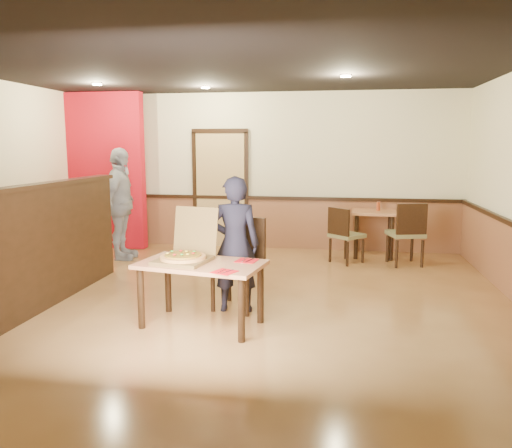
{
  "coord_description": "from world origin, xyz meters",
  "views": [
    {
      "loc": [
        1.34,
        -5.47,
        1.88
      ],
      "look_at": [
        0.44,
        0.0,
        0.99
      ],
      "focal_mm": 35.0,
      "sensor_mm": 36.0,
      "label": 1
    }
  ],
  "objects_px": {
    "side_chair_left": "(344,233)",
    "passerby": "(121,204)",
    "diner_chair": "(240,259)",
    "side_table": "(374,221)",
    "side_chair_right": "(407,231)",
    "pizza_box": "(186,255)",
    "condiment": "(378,206)",
    "main_table": "(201,272)",
    "diner": "(235,244)"
  },
  "relations": [
    {
      "from": "side_chair_left",
      "to": "passerby",
      "type": "distance_m",
      "value": 3.66
    },
    {
      "from": "diner_chair",
      "to": "side_table",
      "type": "xyz_separation_m",
      "value": [
        1.7,
        2.99,
        0.03
      ]
    },
    {
      "from": "side_table",
      "to": "passerby",
      "type": "height_order",
      "value": "passerby"
    },
    {
      "from": "side_chair_right",
      "to": "pizza_box",
      "type": "bearing_deg",
      "value": 34.35
    },
    {
      "from": "side_chair_right",
      "to": "condiment",
      "type": "xyz_separation_m",
      "value": [
        -0.4,
        0.66,
        0.31
      ]
    },
    {
      "from": "diner_chair",
      "to": "condiment",
      "type": "distance_m",
      "value": 3.52
    },
    {
      "from": "side_chair_right",
      "to": "diner_chair",
      "type": "bearing_deg",
      "value": 32.86
    },
    {
      "from": "side_chair_right",
      "to": "main_table",
      "type": "bearing_deg",
      "value": 36.64
    },
    {
      "from": "diner",
      "to": "pizza_box",
      "type": "height_order",
      "value": "diner"
    },
    {
      "from": "side_chair_left",
      "to": "passerby",
      "type": "xyz_separation_m",
      "value": [
        -3.62,
        -0.29,
        0.43
      ]
    },
    {
      "from": "main_table",
      "to": "condiment",
      "type": "distance_m",
      "value": 4.25
    },
    {
      "from": "diner",
      "to": "side_chair_right",
      "type": "bearing_deg",
      "value": -138.78
    },
    {
      "from": "side_chair_right",
      "to": "side_table",
      "type": "xyz_separation_m",
      "value": [
        -0.47,
        0.62,
        0.05
      ]
    },
    {
      "from": "main_table",
      "to": "side_chair_left",
      "type": "height_order",
      "value": "side_chair_left"
    },
    {
      "from": "diner_chair",
      "to": "pizza_box",
      "type": "distance_m",
      "value": 0.81
    },
    {
      "from": "side_table",
      "to": "diner",
      "type": "distance_m",
      "value": 3.59
    },
    {
      "from": "side_chair_left",
      "to": "pizza_box",
      "type": "xyz_separation_m",
      "value": [
        -1.66,
        -3.04,
        0.26
      ]
    },
    {
      "from": "main_table",
      "to": "diner_chair",
      "type": "relative_size",
      "value": 1.32
    },
    {
      "from": "main_table",
      "to": "side_chair_right",
      "type": "bearing_deg",
      "value": 61.2
    },
    {
      "from": "diner_chair",
      "to": "diner",
      "type": "relative_size",
      "value": 0.67
    },
    {
      "from": "main_table",
      "to": "pizza_box",
      "type": "relative_size",
      "value": 2.01
    },
    {
      "from": "side_chair_left",
      "to": "condiment",
      "type": "xyz_separation_m",
      "value": [
        0.56,
        0.64,
        0.36
      ]
    },
    {
      "from": "side_chair_left",
      "to": "side_table",
      "type": "xyz_separation_m",
      "value": [
        0.49,
        0.6,
        0.11
      ]
    },
    {
      "from": "pizza_box",
      "to": "side_chair_right",
      "type": "bearing_deg",
      "value": 59.43
    },
    {
      "from": "diner",
      "to": "pizza_box",
      "type": "bearing_deg",
      "value": 41.97
    },
    {
      "from": "pizza_box",
      "to": "condiment",
      "type": "xyz_separation_m",
      "value": [
        2.22,
        3.68,
        0.11
      ]
    },
    {
      "from": "main_table",
      "to": "side_chair_left",
      "type": "distance_m",
      "value": 3.42
    },
    {
      "from": "diner",
      "to": "pizza_box",
      "type": "relative_size",
      "value": 2.26
    },
    {
      "from": "condiment",
      "to": "pizza_box",
      "type": "bearing_deg",
      "value": -121.15
    },
    {
      "from": "pizza_box",
      "to": "side_table",
      "type": "bearing_deg",
      "value": 69.81
    },
    {
      "from": "passerby",
      "to": "condiment",
      "type": "height_order",
      "value": "passerby"
    },
    {
      "from": "diner_chair",
      "to": "diner",
      "type": "bearing_deg",
      "value": -88.13
    },
    {
      "from": "side_chair_left",
      "to": "pizza_box",
      "type": "bearing_deg",
      "value": 103.59
    },
    {
      "from": "condiment",
      "to": "diner_chair",
      "type": "bearing_deg",
      "value": -120.3
    },
    {
      "from": "side_chair_left",
      "to": "diner",
      "type": "bearing_deg",
      "value": 106.27
    },
    {
      "from": "side_chair_right",
      "to": "side_table",
      "type": "relative_size",
      "value": 1.29
    },
    {
      "from": "condiment",
      "to": "side_chair_right",
      "type": "bearing_deg",
      "value": -58.83
    },
    {
      "from": "side_chair_left",
      "to": "side_table",
      "type": "bearing_deg",
      "value": -87.3
    },
    {
      "from": "diner_chair",
      "to": "side_table",
      "type": "bearing_deg",
      "value": 73.95
    },
    {
      "from": "pizza_box",
      "to": "condiment",
      "type": "relative_size",
      "value": 4.46
    },
    {
      "from": "side_table",
      "to": "condiment",
      "type": "height_order",
      "value": "condiment"
    },
    {
      "from": "diner_chair",
      "to": "pizza_box",
      "type": "bearing_deg",
      "value": -111.32
    },
    {
      "from": "main_table",
      "to": "passerby",
      "type": "xyz_separation_m",
      "value": [
        -2.14,
        2.78,
        0.34
      ]
    },
    {
      "from": "diner",
      "to": "condiment",
      "type": "distance_m",
      "value": 3.66
    },
    {
      "from": "side_chair_right",
      "to": "diner",
      "type": "bearing_deg",
      "value": 34.23
    },
    {
      "from": "main_table",
      "to": "side_table",
      "type": "height_order",
      "value": "side_table"
    },
    {
      "from": "diner_chair",
      "to": "passerby",
      "type": "bearing_deg",
      "value": 152.62
    },
    {
      "from": "side_table",
      "to": "passerby",
      "type": "bearing_deg",
      "value": -167.75
    },
    {
      "from": "side_chair_right",
      "to": "diner",
      "type": "distance_m",
      "value": 3.36
    },
    {
      "from": "side_chair_right",
      "to": "side_table",
      "type": "height_order",
      "value": "side_chair_right"
    }
  ]
}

